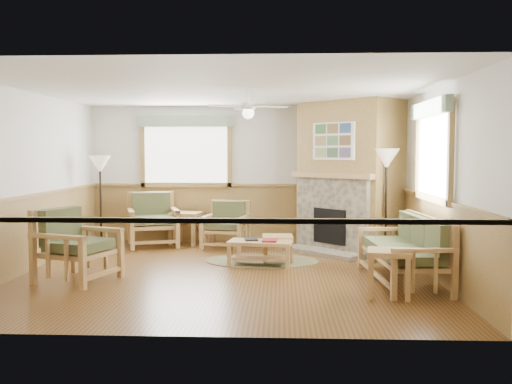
{
  "coord_description": "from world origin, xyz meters",
  "views": [
    {
      "loc": [
        0.8,
        -8.38,
        1.79
      ],
      "look_at": [
        0.4,
        0.7,
        1.15
      ],
      "focal_mm": 40.0,
      "sensor_mm": 36.0,
      "label": 1
    }
  ],
  "objects_px": {
    "sofa": "(402,250)",
    "armchair_back_left": "(153,219)",
    "end_table_sofa": "(389,273)",
    "floor_lamp_left": "(101,202)",
    "coffee_table": "(260,253)",
    "end_table_chairs": "(187,228)",
    "footstool": "(277,248)",
    "armchair_back_right": "(226,225)",
    "armchair_left": "(78,245)",
    "floor_lamp_right": "(386,204)"
  },
  "relations": [
    {
      "from": "coffee_table",
      "to": "end_table_sofa",
      "type": "height_order",
      "value": "end_table_sofa"
    },
    {
      "from": "armchair_left",
      "to": "footstool",
      "type": "height_order",
      "value": "armchair_left"
    },
    {
      "from": "armchair_back_left",
      "to": "coffee_table",
      "type": "relative_size",
      "value": 1.02
    },
    {
      "from": "sofa",
      "to": "armchair_back_left",
      "type": "xyz_separation_m",
      "value": [
        -4.1,
        2.87,
        0.05
      ]
    },
    {
      "from": "floor_lamp_right",
      "to": "armchair_left",
      "type": "bearing_deg",
      "value": -157.93
    },
    {
      "from": "footstool",
      "to": "armchair_back_left",
      "type": "bearing_deg",
      "value": 149.0
    },
    {
      "from": "armchair_back_right",
      "to": "floor_lamp_right",
      "type": "height_order",
      "value": "floor_lamp_right"
    },
    {
      "from": "armchair_back_left",
      "to": "end_table_sofa",
      "type": "xyz_separation_m",
      "value": [
        3.77,
        -3.67,
        -0.22
      ]
    },
    {
      "from": "floor_lamp_right",
      "to": "armchair_back_left",
      "type": "bearing_deg",
      "value": 164.95
    },
    {
      "from": "end_table_chairs",
      "to": "footstool",
      "type": "bearing_deg",
      "value": -43.37
    },
    {
      "from": "sofa",
      "to": "armchair_back_left",
      "type": "distance_m",
      "value": 5.0
    },
    {
      "from": "end_table_sofa",
      "to": "end_table_chairs",
      "type": "bearing_deg",
      "value": 128.97
    },
    {
      "from": "end_table_sofa",
      "to": "footstool",
      "type": "height_order",
      "value": "end_table_sofa"
    },
    {
      "from": "coffee_table",
      "to": "end_table_chairs",
      "type": "height_order",
      "value": "end_table_chairs"
    },
    {
      "from": "end_table_chairs",
      "to": "floor_lamp_right",
      "type": "relative_size",
      "value": 0.34
    },
    {
      "from": "armchair_left",
      "to": "floor_lamp_left",
      "type": "relative_size",
      "value": 0.58
    },
    {
      "from": "armchair_back_right",
      "to": "floor_lamp_right",
      "type": "xyz_separation_m",
      "value": [
        2.78,
        -0.97,
        0.49
      ]
    },
    {
      "from": "floor_lamp_left",
      "to": "coffee_table",
      "type": "bearing_deg",
      "value": -26.47
    },
    {
      "from": "coffee_table",
      "to": "end_table_chairs",
      "type": "xyz_separation_m",
      "value": [
        -1.51,
        2.05,
        0.11
      ]
    },
    {
      "from": "floor_lamp_left",
      "to": "end_table_chairs",
      "type": "bearing_deg",
      "value": 19.97
    },
    {
      "from": "armchair_left",
      "to": "floor_lamp_right",
      "type": "relative_size",
      "value": 0.55
    },
    {
      "from": "end_table_sofa",
      "to": "floor_lamp_right",
      "type": "relative_size",
      "value": 0.31
    },
    {
      "from": "floor_lamp_right",
      "to": "footstool",
      "type": "bearing_deg",
      "value": -170.41
    },
    {
      "from": "end_table_sofa",
      "to": "floor_lamp_left",
      "type": "relative_size",
      "value": 0.34
    },
    {
      "from": "floor_lamp_left",
      "to": "footstool",
      "type": "bearing_deg",
      "value": -18.98
    },
    {
      "from": "end_table_chairs",
      "to": "floor_lamp_left",
      "type": "height_order",
      "value": "floor_lamp_left"
    },
    {
      "from": "end_table_chairs",
      "to": "armchair_back_right",
      "type": "bearing_deg",
      "value": -26.58
    },
    {
      "from": "sofa",
      "to": "floor_lamp_right",
      "type": "distance_m",
      "value": 1.81
    },
    {
      "from": "armchair_back_right",
      "to": "coffee_table",
      "type": "height_order",
      "value": "armchair_back_right"
    },
    {
      "from": "coffee_table",
      "to": "floor_lamp_left",
      "type": "relative_size",
      "value": 0.57
    },
    {
      "from": "armchair_back_left",
      "to": "end_table_sofa",
      "type": "relative_size",
      "value": 1.74
    },
    {
      "from": "floor_lamp_left",
      "to": "floor_lamp_right",
      "type": "bearing_deg",
      "value": -9.21
    },
    {
      "from": "armchair_back_left",
      "to": "footstool",
      "type": "bearing_deg",
      "value": -49.0
    },
    {
      "from": "armchair_back_left",
      "to": "armchair_back_right",
      "type": "relative_size",
      "value": 1.17
    },
    {
      "from": "armchair_back_left",
      "to": "footstool",
      "type": "xyz_separation_m",
      "value": [
        2.38,
        -1.43,
        -0.29
      ]
    },
    {
      "from": "armchair_back_right",
      "to": "floor_lamp_left",
      "type": "bearing_deg",
      "value": -165.76
    },
    {
      "from": "end_table_chairs",
      "to": "end_table_sofa",
      "type": "bearing_deg",
      "value": -51.03
    },
    {
      "from": "floor_lamp_right",
      "to": "end_table_sofa",
      "type": "bearing_deg",
      "value": -99.27
    },
    {
      "from": "floor_lamp_right",
      "to": "end_table_chairs",
      "type": "bearing_deg",
      "value": 159.01
    },
    {
      "from": "sofa",
      "to": "coffee_table",
      "type": "distance_m",
      "value": 2.27
    },
    {
      "from": "armchair_back_left",
      "to": "armchair_left",
      "type": "distance_m",
      "value": 3.0
    },
    {
      "from": "armchair_left",
      "to": "armchair_back_left",
      "type": "bearing_deg",
      "value": 12.45
    },
    {
      "from": "armchair_left",
      "to": "floor_lamp_right",
      "type": "height_order",
      "value": "floor_lamp_right"
    },
    {
      "from": "sofa",
      "to": "end_table_chairs",
      "type": "xyz_separation_m",
      "value": [
        -3.49,
        3.12,
        -0.14
      ]
    },
    {
      "from": "floor_lamp_right",
      "to": "floor_lamp_left",
      "type": "bearing_deg",
      "value": 170.79
    },
    {
      "from": "coffee_table",
      "to": "end_table_sofa",
      "type": "relative_size",
      "value": 1.7
    },
    {
      "from": "armchair_back_right",
      "to": "sofa",
      "type": "bearing_deg",
      "value": -34.69
    },
    {
      "from": "armchair_left",
      "to": "coffee_table",
      "type": "xyz_separation_m",
      "value": [
        2.49,
        1.17,
        -0.31
      ]
    },
    {
      "from": "sofa",
      "to": "floor_lamp_left",
      "type": "xyz_separation_m",
      "value": [
        -5.0,
        2.57,
        0.41
      ]
    },
    {
      "from": "armchair_back_left",
      "to": "footstool",
      "type": "relative_size",
      "value": 2.07
    }
  ]
}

